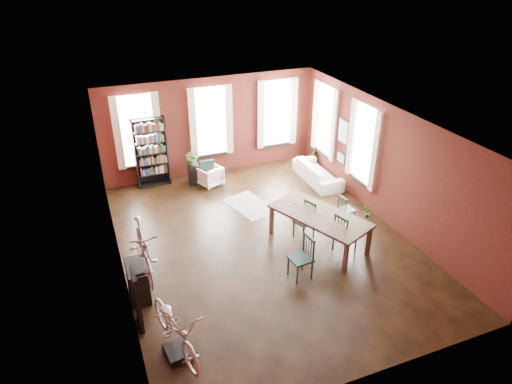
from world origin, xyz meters
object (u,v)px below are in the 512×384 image
bookshelf (151,153)px  bicycle_floor (173,308)px  white_armchair (209,175)px  cream_sofa (318,170)px  bike_trainer (180,351)px  dining_chair_a (300,258)px  console_table (138,281)px  plant_stand (194,174)px  dining_table (318,229)px  dining_chair_d (347,210)px  dining_chair_c (346,233)px  dining_chair_b (304,221)px

bookshelf → bicycle_floor: size_ratio=1.14×
white_armchair → bicycle_floor: bearing=47.0°
bookshelf → cream_sofa: size_ratio=1.06×
bike_trainer → dining_chair_a: bearing=21.6°
dining_chair_a → white_armchair: bearing=-179.6°
console_table → plant_stand: console_table is taller
console_table → dining_table: bearing=4.4°
dining_chair_d → bookshelf: size_ratio=0.38×
dining_chair_c → dining_chair_d: bearing=-49.0°
cream_sofa → console_table: size_ratio=2.60×
white_armchair → bicycle_floor: size_ratio=0.36×
dining_chair_a → plant_stand: (-1.04, 5.48, -0.18)m
console_table → bookshelf: bearing=76.2°
dining_chair_a → bike_trainer: 3.34m
dining_chair_b → bicycle_floor: 4.78m
dining_table → bicycle_floor: bicycle_floor is taller
dining_chair_d → console_table: size_ratio=1.06×
dining_chair_b → cream_sofa: (1.89, 2.75, -0.08)m
dining_chair_b → dining_chair_a: bearing=-48.6°
dining_chair_b → dining_chair_d: size_ratio=1.16×
dining_chair_c → bike_trainer: size_ratio=2.03×
dining_chair_c → plant_stand: bearing=11.1°
dining_chair_c → dining_chair_d: 1.31m
white_armchair → bike_trainer: (-2.49, -6.43, -0.27)m
dining_chair_c → console_table: dining_chair_c is taller
plant_stand → bookshelf: bearing=161.3°
dining_table → dining_chair_c: 0.70m
white_armchair → bicycle_floor: 6.93m
dining_chair_d → white_armchair: dining_chair_d is taller
dining_chair_c → cream_sofa: (1.22, 3.65, -0.11)m
dining_table → dining_chair_d: dining_table is taller
console_table → dining_chair_a: bearing=-11.0°
dining_table → bicycle_floor: (-4.14, -2.23, 0.69)m
dining_chair_a → plant_stand: dining_chair_a is taller
plant_stand → cream_sofa: bearing=-19.0°
dining_table → bike_trainer: size_ratio=4.90×
dining_chair_b → dining_chair_d: dining_chair_b is taller
dining_chair_b → plant_stand: bearing=-174.2°
bike_trainer → bicycle_floor: bicycle_floor is taller
white_armchair → console_table: bearing=35.6°
dining_chair_b → white_armchair: bearing=-178.3°
bike_trainer → cream_sofa: bearing=43.0°
dining_chair_d → console_table: 5.80m
dining_chair_c → dining_table: bearing=26.7°
bookshelf → plant_stand: 1.48m
dining_chair_a → console_table: 3.58m
dining_chair_c → dining_chair_d: (0.71, 1.10, -0.10)m
dining_table → dining_chair_c: (0.47, -0.51, 0.09)m
dining_chair_a → bike_trainer: bearing=-74.6°
bookshelf → white_armchair: (1.64, -0.67, -0.75)m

